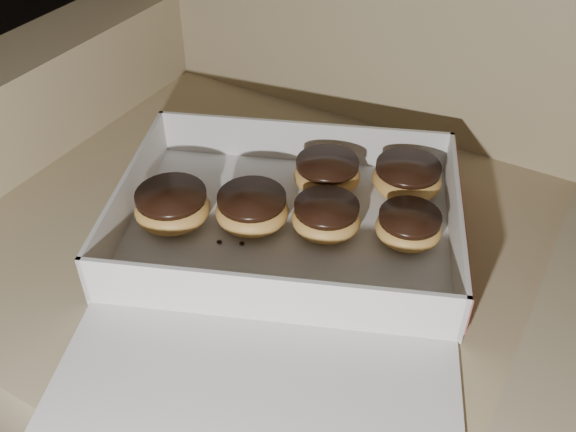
# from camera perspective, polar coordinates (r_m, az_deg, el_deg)

# --- Properties ---
(armchair) EXTENTS (1.00, 0.85, 1.05)m
(armchair) POSITION_cam_1_polar(r_m,az_deg,el_deg) (1.04, 0.25, -3.97)
(armchair) COLOR #95875F
(armchair) RESTS_ON floor
(bakery_box) EXTENTS (0.60, 0.65, 0.08)m
(bakery_box) POSITION_cam_1_polar(r_m,az_deg,el_deg) (0.84, -0.20, -2.77)
(bakery_box) COLOR silver
(bakery_box) RESTS_ON armchair
(donut_a) EXTENTS (0.09, 0.09, 0.04)m
(donut_a) POSITION_cam_1_polar(r_m,az_deg,el_deg) (0.86, 10.68, -0.92)
(donut_a) COLOR gold
(donut_a) RESTS_ON bakery_box
(donut_b) EXTENTS (0.10, 0.10, 0.05)m
(donut_b) POSITION_cam_1_polar(r_m,az_deg,el_deg) (0.89, -10.25, 0.84)
(donut_b) COLOR gold
(donut_b) RESTS_ON bakery_box
(donut_c) EXTENTS (0.10, 0.10, 0.05)m
(donut_c) POSITION_cam_1_polar(r_m,az_deg,el_deg) (0.94, 10.53, 3.35)
(donut_c) COLOR gold
(donut_c) RESTS_ON bakery_box
(donut_d) EXTENTS (0.10, 0.10, 0.05)m
(donut_d) POSITION_cam_1_polar(r_m,az_deg,el_deg) (0.94, 3.49, 3.80)
(donut_d) COLOR gold
(donut_d) RESTS_ON bakery_box
(donut_e) EXTENTS (0.10, 0.10, 0.05)m
(donut_e) POSITION_cam_1_polar(r_m,az_deg,el_deg) (0.87, -3.21, 0.62)
(donut_e) COLOR gold
(donut_e) RESTS_ON bakery_box
(donut_f) EXTENTS (0.09, 0.09, 0.05)m
(donut_f) POSITION_cam_1_polar(r_m,az_deg,el_deg) (0.86, 3.43, -0.06)
(donut_f) COLOR gold
(donut_f) RESTS_ON bakery_box
(crumb_a) EXTENTS (0.01, 0.01, 0.00)m
(crumb_a) POSITION_cam_1_polar(r_m,az_deg,el_deg) (0.86, -6.13, -2.30)
(crumb_a) COLOR black
(crumb_a) RESTS_ON bakery_box
(crumb_b) EXTENTS (0.01, 0.01, 0.00)m
(crumb_b) POSITION_cam_1_polar(r_m,az_deg,el_deg) (0.85, -4.12, -2.45)
(crumb_b) COLOR black
(crumb_b) RESTS_ON bakery_box
(crumb_c) EXTENTS (0.01, 0.01, 0.00)m
(crumb_c) POSITION_cam_1_polar(r_m,az_deg,el_deg) (0.82, -9.93, -5.59)
(crumb_c) COLOR black
(crumb_c) RESTS_ON bakery_box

